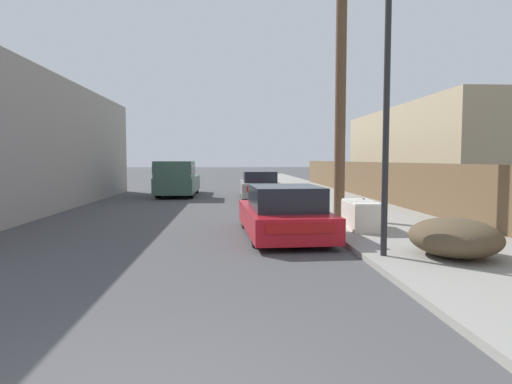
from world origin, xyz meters
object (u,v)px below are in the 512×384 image
parked_sports_car_red (283,213)px  brush_pile (454,237)px  discarded_fridge (361,215)px  utility_pole (341,77)px  pickup_truck (177,179)px  car_parked_mid (259,185)px  street_lamp (387,103)px

parked_sports_car_red → brush_pile: 4.24m
discarded_fridge → brush_pile: size_ratio=0.92×
discarded_fridge → parked_sports_car_red: size_ratio=0.38×
utility_pole → pickup_truck: bearing=120.9°
discarded_fridge → car_parked_mid: car_parked_mid is taller
pickup_truck → brush_pile: size_ratio=2.99×
pickup_truck → parked_sports_car_red: bearing=107.7°
discarded_fridge → pickup_truck: (-6.26, 12.44, 0.44)m
pickup_truck → street_lamp: (5.72, -15.82, 2.08)m
car_parked_mid → brush_pile: 14.85m
car_parked_mid → street_lamp: (1.46, -14.44, 2.37)m
street_lamp → brush_pile: 2.85m
brush_pile → pickup_truck: bearing=113.7°
car_parked_mid → street_lamp: 14.70m
parked_sports_car_red → utility_pole: (2.05, 2.55, 3.88)m
street_lamp → discarded_fridge: bearing=80.9°
pickup_truck → utility_pole: utility_pole is taller
car_parked_mid → utility_pole: 9.91m
discarded_fridge → utility_pole: 4.51m
discarded_fridge → pickup_truck: 13.94m
discarded_fridge → street_lamp: 4.25m
discarded_fridge → street_lamp: street_lamp is taller
parked_sports_car_red → pickup_truck: size_ratio=0.81×
parked_sports_car_red → brush_pile: parked_sports_car_red is taller
street_lamp → brush_pile: street_lamp is taller
discarded_fridge → utility_pole: (-0.07, 2.13, 3.98)m
discarded_fridge → pickup_truck: bearing=119.6°
parked_sports_car_red → utility_pole: utility_pole is taller
parked_sports_car_red → street_lamp: street_lamp is taller
car_parked_mid → pickup_truck: pickup_truck is taller
discarded_fridge → utility_pole: bearing=94.9°
discarded_fridge → parked_sports_car_red: bearing=-165.8°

